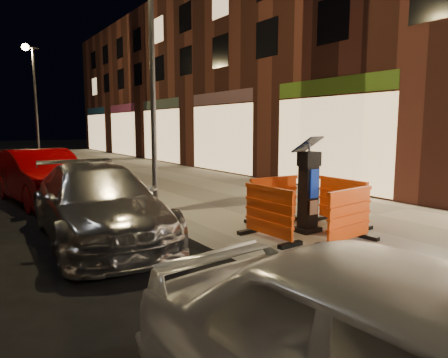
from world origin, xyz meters
TOP-DOWN VIEW (x-y plane):
  - ground_plane at (0.00, 0.00)m, footprint 120.00×120.00m
  - sidewalk at (3.00, 0.00)m, footprint 6.00×60.00m
  - kerb at (0.00, 0.00)m, footprint 0.30×60.00m
  - parking_kiosk at (1.90, -0.16)m, footprint 0.53×0.53m
  - barrier_front at (1.90, -1.11)m, footprint 1.24×0.61m
  - barrier_back at (1.90, 0.79)m, footprint 1.22×0.55m
  - barrier_kerbside at (0.95, -0.16)m, footprint 0.55×1.22m
  - barrier_bldgside at (2.85, -0.16)m, footprint 0.53×1.21m
  - car_silver at (-1.33, 2.03)m, footprint 2.26×4.91m
  - car_red at (-1.53, 6.55)m, footprint 2.12×4.64m
  - street_lamp_mid at (0.25, 3.00)m, footprint 0.12×0.12m
  - street_lamp_far at (0.25, 18.00)m, footprint 0.12×0.12m

SIDE VIEW (x-z plane):
  - ground_plane at x=0.00m, z-range 0.00..0.00m
  - car_silver at x=-1.33m, z-range -0.70..0.70m
  - car_red at x=-1.53m, z-range -0.74..0.74m
  - sidewalk at x=3.00m, z-range 0.00..0.15m
  - kerb at x=0.00m, z-range 0.00..0.15m
  - barrier_front at x=1.90m, z-range 0.15..1.09m
  - barrier_back at x=1.90m, z-range 0.15..1.09m
  - barrier_kerbside at x=0.95m, z-range 0.15..1.09m
  - barrier_bldgside at x=2.85m, z-range 0.15..1.09m
  - parking_kiosk at x=1.90m, z-range 0.15..1.83m
  - street_lamp_mid at x=0.25m, z-range 0.15..6.15m
  - street_lamp_far at x=0.25m, z-range 0.15..6.15m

